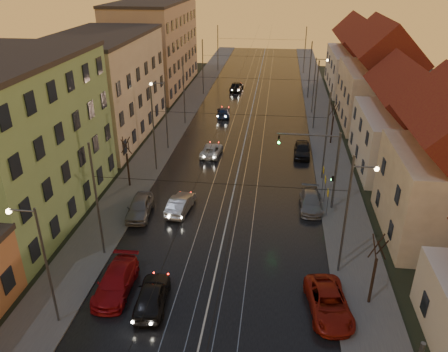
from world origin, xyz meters
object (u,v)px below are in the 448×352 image
at_px(parked_right_1, 311,202).
at_px(driving_car_0, 152,295).
at_px(parked_left_3, 140,207).
at_px(driving_car_2, 212,150).
at_px(street_lamp_3, 317,80).
at_px(traffic_light_mast, 325,161).
at_px(street_lamp_1, 352,206).
at_px(parked_left_2, 116,282).
at_px(street_lamp_0, 40,256).
at_px(parked_right_2, 302,150).
at_px(driving_car_3, 223,112).
at_px(driving_car_4, 237,86).
at_px(street_lamp_2, 163,109).
at_px(driving_car_1, 180,204).
at_px(parked_right_0, 329,303).

bearing_deg(parked_right_1, driving_car_0, -127.38).
bearing_deg(parked_left_3, parked_right_1, 6.36).
distance_m(driving_car_2, parked_left_3, 14.50).
height_order(street_lamp_3, traffic_light_mast, street_lamp_3).
xyz_separation_m(street_lamp_1, parked_left_3, (-16.70, 4.90, -4.09)).
distance_m(parked_left_2, parked_right_1, 18.49).
relative_size(street_lamp_3, traffic_light_mast, 1.11).
relative_size(street_lamp_3, parked_right_1, 1.73).
distance_m(street_lamp_0, driving_car_0, 7.24).
bearing_deg(parked_left_3, driving_car_2, 67.99).
relative_size(street_lamp_0, parked_right_2, 1.79).
height_order(driving_car_3, driving_car_4, driving_car_4).
xyz_separation_m(street_lamp_1, parked_right_1, (-1.97, 7.91, -4.21)).
distance_m(parked_left_2, parked_left_3, 9.82).
distance_m(driving_car_3, parked_left_3, 28.34).
xyz_separation_m(street_lamp_2, driving_car_1, (4.86, -14.04, -4.15)).
relative_size(street_lamp_1, street_lamp_2, 1.00).
height_order(traffic_light_mast, driving_car_0, traffic_light_mast).
bearing_deg(driving_car_2, parked_left_3, 77.43).
distance_m(driving_car_0, parked_right_1, 17.42).
bearing_deg(driving_car_0, traffic_light_mast, -134.32).
xyz_separation_m(driving_car_0, driving_car_1, (-0.72, 11.82, -0.05)).
relative_size(street_lamp_2, parked_left_3, 1.72).
relative_size(street_lamp_2, driving_car_4, 1.72).
xyz_separation_m(street_lamp_2, traffic_light_mast, (17.10, -12.00, -0.29)).
distance_m(driving_car_4, parked_left_3, 42.62).
distance_m(street_lamp_2, driving_car_4, 28.21).
distance_m(street_lamp_2, parked_left_3, 15.72).
height_order(street_lamp_2, parked_right_2, street_lamp_2).
bearing_deg(parked_right_1, street_lamp_3, 86.37).
relative_size(street_lamp_0, parked_right_1, 1.73).
bearing_deg(traffic_light_mast, parked_left_2, -138.02).
bearing_deg(street_lamp_1, driving_car_4, 104.75).
bearing_deg(driving_car_2, street_lamp_0, 82.23).
bearing_deg(parked_left_3, driving_car_0, -74.47).
xyz_separation_m(parked_left_3, parked_right_0, (15.12, -10.01, -0.07)).
distance_m(street_lamp_1, parked_left_2, 16.63).
xyz_separation_m(driving_car_0, parked_right_1, (10.66, 13.77, -0.12)).
bearing_deg(driving_car_1, parked_right_1, -164.13).
bearing_deg(parked_right_1, street_lamp_2, 143.71).
relative_size(driving_car_2, driving_car_3, 1.01).
bearing_deg(street_lamp_1, street_lamp_3, 90.00).
distance_m(traffic_light_mast, parked_right_2, 12.51).
distance_m(driving_car_3, driving_car_4, 14.33).
bearing_deg(parked_left_2, parked_right_2, 60.52).
bearing_deg(street_lamp_0, parked_right_2, 60.25).
bearing_deg(driving_car_3, parked_right_2, 122.38).
xyz_separation_m(street_lamp_1, driving_car_2, (-12.51, 18.78, -4.27)).
xyz_separation_m(driving_car_2, parked_left_2, (-2.86, -23.61, 0.15)).
xyz_separation_m(street_lamp_2, driving_car_2, (5.70, -1.22, -4.27)).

